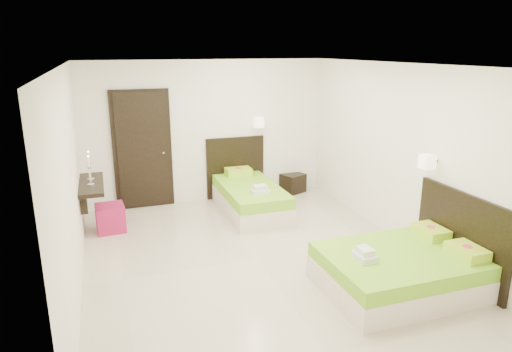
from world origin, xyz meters
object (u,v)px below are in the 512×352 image
object	(u,v)px
bed_single	(249,195)
nightstand	(293,183)
bed_double	(405,268)
ottoman	(111,218)

from	to	relation	value
bed_single	nightstand	world-z (taller)	bed_single
bed_double	ottoman	distance (m)	4.45
bed_single	nightstand	xyz separation A→B (m)	(1.17, 0.75, -0.10)
bed_double	nightstand	bearing A→B (deg)	86.38
bed_double	nightstand	distance (m)	3.95
bed_single	ottoman	bearing A→B (deg)	-175.64
nightstand	bed_double	bearing A→B (deg)	-116.15
bed_single	bed_double	bearing A→B (deg)	-73.95
bed_double	nightstand	size ratio (longest dim) A/B	4.30
bed_single	bed_double	size ratio (longest dim) A/B	1.05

